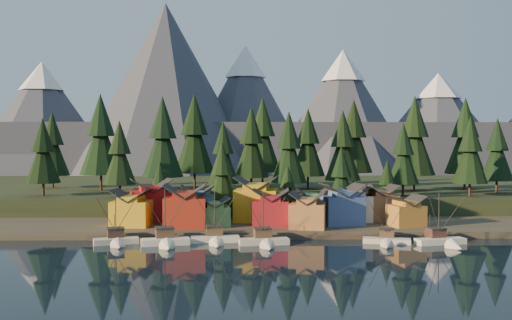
{
  "coord_description": "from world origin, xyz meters",
  "views": [
    {
      "loc": [
        -6.67,
        -107.15,
        21.46
      ],
      "look_at": [
        -3.41,
        30.0,
        16.67
      ],
      "focal_mm": 40.0,
      "sensor_mm": 36.0,
      "label": 1
    }
  ],
  "objects_px": {
    "house_back_1": "(197,203)",
    "boat_0": "(117,234)",
    "house_back_0": "(151,199)",
    "house_front_0": "(131,207)",
    "boat_1": "(166,234)",
    "boat_3": "(265,235)",
    "boat_6": "(444,235)",
    "house_front_1": "(185,205)",
    "boat_5": "(387,235)",
    "boat_2": "(215,232)"
  },
  "relations": [
    {
      "from": "boat_2",
      "to": "boat_6",
      "type": "xyz_separation_m",
      "value": [
        46.77,
        -3.44,
        -0.09
      ]
    },
    {
      "from": "boat_0",
      "to": "house_back_0",
      "type": "distance_m",
      "value": 23.95
    },
    {
      "from": "house_back_1",
      "to": "house_front_1",
      "type": "bearing_deg",
      "value": -110.18
    },
    {
      "from": "boat_0",
      "to": "house_back_1",
      "type": "relative_size",
      "value": 1.31
    },
    {
      "from": "boat_3",
      "to": "boat_2",
      "type": "bearing_deg",
      "value": 156.11
    },
    {
      "from": "boat_5",
      "to": "house_back_0",
      "type": "bearing_deg",
      "value": 168.8
    },
    {
      "from": "boat_2",
      "to": "boat_6",
      "type": "distance_m",
      "value": 46.89
    },
    {
      "from": "boat_5",
      "to": "house_back_0",
      "type": "height_order",
      "value": "house_back_0"
    },
    {
      "from": "house_front_0",
      "to": "house_back_0",
      "type": "xyz_separation_m",
      "value": [
        3.28,
        7.82,
        0.95
      ]
    },
    {
      "from": "boat_1",
      "to": "boat_2",
      "type": "distance_m",
      "value": 10.32
    },
    {
      "from": "boat_2",
      "to": "boat_3",
      "type": "relative_size",
      "value": 1.0
    },
    {
      "from": "boat_2",
      "to": "house_back_1",
      "type": "distance_m",
      "value": 20.96
    },
    {
      "from": "boat_0",
      "to": "boat_5",
      "type": "height_order",
      "value": "boat_0"
    },
    {
      "from": "boat_0",
      "to": "house_back_0",
      "type": "bearing_deg",
      "value": 64.18
    },
    {
      "from": "house_front_0",
      "to": "house_back_0",
      "type": "height_order",
      "value": "house_back_0"
    },
    {
      "from": "boat_0",
      "to": "house_front_0",
      "type": "height_order",
      "value": "boat_0"
    },
    {
      "from": "boat_5",
      "to": "boat_6",
      "type": "bearing_deg",
      "value": 7.96
    },
    {
      "from": "boat_6",
      "to": "boat_1",
      "type": "bearing_deg",
      "value": 167.12
    },
    {
      "from": "boat_2",
      "to": "house_front_1",
      "type": "relative_size",
      "value": 1.21
    },
    {
      "from": "boat_0",
      "to": "boat_5",
      "type": "distance_m",
      "value": 55.53
    },
    {
      "from": "house_back_1",
      "to": "boat_0",
      "type": "bearing_deg",
      "value": -128.63
    },
    {
      "from": "boat_0",
      "to": "house_back_1",
      "type": "bearing_deg",
      "value": 37.48
    },
    {
      "from": "boat_6",
      "to": "boat_2",
      "type": "bearing_deg",
      "value": 163.57
    },
    {
      "from": "boat_1",
      "to": "boat_3",
      "type": "distance_m",
      "value": 20.12
    },
    {
      "from": "house_back_1",
      "to": "boat_5",
      "type": "bearing_deg",
      "value": -32.46
    },
    {
      "from": "house_front_1",
      "to": "boat_5",
      "type": "bearing_deg",
      "value": -21.22
    },
    {
      "from": "boat_1",
      "to": "house_back_1",
      "type": "height_order",
      "value": "boat_1"
    },
    {
      "from": "boat_0",
      "to": "boat_6",
      "type": "xyz_separation_m",
      "value": [
        66.94,
        -1.97,
        -0.16
      ]
    },
    {
      "from": "house_front_1",
      "to": "house_back_0",
      "type": "relative_size",
      "value": 0.86
    },
    {
      "from": "boat_3",
      "to": "house_back_1",
      "type": "distance_m",
      "value": 27.87
    },
    {
      "from": "house_front_1",
      "to": "boat_0",
      "type": "bearing_deg",
      "value": -134.97
    },
    {
      "from": "boat_2",
      "to": "boat_6",
      "type": "relative_size",
      "value": 1.02
    },
    {
      "from": "boat_1",
      "to": "house_back_0",
      "type": "bearing_deg",
      "value": 93.05
    },
    {
      "from": "house_front_1",
      "to": "house_back_1",
      "type": "relative_size",
      "value": 1.11
    },
    {
      "from": "boat_0",
      "to": "boat_3",
      "type": "height_order",
      "value": "boat_3"
    },
    {
      "from": "boat_5",
      "to": "boat_1",
      "type": "bearing_deg",
      "value": -165.81
    },
    {
      "from": "boat_1",
      "to": "house_front_1",
      "type": "bearing_deg",
      "value": 68.36
    },
    {
      "from": "boat_6",
      "to": "house_front_1",
      "type": "relative_size",
      "value": 1.19
    },
    {
      "from": "house_back_1",
      "to": "boat_1",
      "type": "bearing_deg",
      "value": -105.32
    },
    {
      "from": "boat_2",
      "to": "boat_1",
      "type": "bearing_deg",
      "value": -170.94
    },
    {
      "from": "house_front_0",
      "to": "house_back_1",
      "type": "xyz_separation_m",
      "value": [
        14.81,
        5.91,
        0.19
      ]
    },
    {
      "from": "boat_6",
      "to": "house_back_0",
      "type": "xyz_separation_m",
      "value": [
        -63.62,
        25.24,
        4.79
      ]
    },
    {
      "from": "boat_6",
      "to": "house_front_1",
      "type": "xyz_separation_m",
      "value": [
        -54.32,
        15.72,
        4.51
      ]
    },
    {
      "from": "boat_2",
      "to": "boat_5",
      "type": "height_order",
      "value": "boat_2"
    },
    {
      "from": "house_back_1",
      "to": "boat_6",
      "type": "bearing_deg",
      "value": -27.95
    },
    {
      "from": "boat_0",
      "to": "house_back_1",
      "type": "height_order",
      "value": "boat_0"
    },
    {
      "from": "house_front_1",
      "to": "house_back_1",
      "type": "bearing_deg",
      "value": 71.21
    },
    {
      "from": "boat_5",
      "to": "boat_0",
      "type": "bearing_deg",
      "value": -167.29
    },
    {
      "from": "boat_1",
      "to": "house_back_1",
      "type": "relative_size",
      "value": 1.42
    },
    {
      "from": "boat_6",
      "to": "house_back_0",
      "type": "relative_size",
      "value": 1.02
    }
  ]
}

